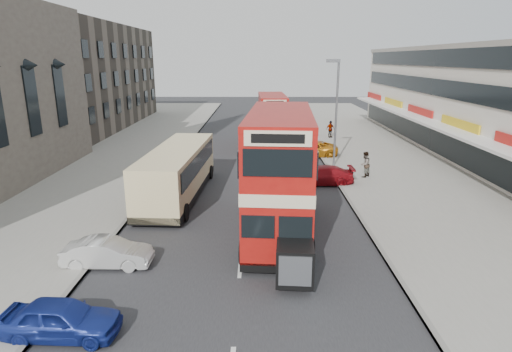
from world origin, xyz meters
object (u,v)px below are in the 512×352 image
(car_right_b, at_px, (309,149))
(pedestrian_near, at_px, (365,164))
(bus_main, at_px, (280,174))
(car_right_a, at_px, (321,175))
(car_right_c, at_px, (296,129))
(coach, at_px, (178,170))
(car_left_near, at_px, (61,319))
(car_left_front, at_px, (107,253))
(pedestrian_far, at_px, (330,129))
(cyclist, at_px, (304,150))
(bus_second, at_px, (272,121))
(street_lamp, at_px, (336,106))

(car_right_b, relative_size, pedestrian_near, 2.65)
(bus_main, bearing_deg, pedestrian_near, -119.99)
(car_right_a, relative_size, car_right_c, 1.05)
(car_right_c, relative_size, pedestrian_near, 2.24)
(coach, bearing_deg, bus_main, -40.47)
(car_left_near, height_order, car_left_front, car_left_near)
(pedestrian_far, bearing_deg, coach, -151.50)
(bus_main, height_order, car_right_a, bus_main)
(car_right_b, xyz_separation_m, pedestrian_near, (3.06, -6.93, 0.39))
(cyclist, bearing_deg, car_right_c, 86.40)
(bus_main, height_order, car_right_c, bus_main)
(car_left_front, height_order, car_right_a, car_right_a)
(car_left_front, xyz_separation_m, pedestrian_near, (13.57, 12.88, 0.48))
(bus_second, height_order, cyclist, bus_second)
(car_right_b, height_order, pedestrian_near, pedestrian_near)
(bus_main, xyz_separation_m, pedestrian_far, (6.59, 24.74, -1.96))
(car_right_c, height_order, pedestrian_near, pedestrian_near)
(car_right_a, bearing_deg, pedestrian_near, 112.55)
(cyclist, bearing_deg, street_lamp, -58.28)
(car_left_near, bearing_deg, car_right_a, -29.89)
(coach, xyz_separation_m, car_right_b, (9.25, 10.83, -0.97))
(street_lamp, relative_size, pedestrian_near, 4.46)
(cyclist, bearing_deg, car_right_b, 59.96)
(coach, height_order, car_left_near, coach)
(car_left_near, distance_m, car_right_b, 26.41)
(cyclist, bearing_deg, pedestrian_far, 66.04)
(bus_second, distance_m, car_right_b, 5.23)
(car_left_near, xyz_separation_m, cyclist, (9.84, 23.32, 0.20))
(car_right_b, bearing_deg, car_left_near, -22.90)
(car_left_near, xyz_separation_m, car_right_b, (10.35, 24.29, 0.07))
(car_left_front, xyz_separation_m, car_right_a, (10.36, 11.55, 0.04))
(car_right_b, xyz_separation_m, cyclist, (-0.51, -0.97, 0.13))
(pedestrian_near, bearing_deg, car_left_front, -1.42)
(coach, relative_size, car_right_a, 2.50)
(bus_main, distance_m, coach, 8.21)
(car_left_near, relative_size, car_right_c, 0.87)
(car_right_a, xyz_separation_m, car_right_c, (-0.08, 18.68, 0.07))
(car_right_b, bearing_deg, bus_second, -141.25)
(bus_second, xyz_separation_m, pedestrian_far, (6.26, 4.50, -1.49))
(bus_second, bearing_deg, cyclist, 116.41)
(street_lamp, relative_size, car_right_c, 1.99)
(pedestrian_far, bearing_deg, bus_main, -133.39)
(pedestrian_near, relative_size, cyclist, 0.79)
(car_left_front, distance_m, car_right_b, 22.42)
(street_lamp, bearing_deg, car_left_front, -126.65)
(bus_second, distance_m, pedestrian_far, 7.85)
(coach, xyz_separation_m, car_right_c, (9.02, 21.26, -0.95))
(car_right_c, bearing_deg, bus_main, -12.86)
(bus_main, relative_size, coach, 0.98)
(coach, height_order, car_right_c, coach)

